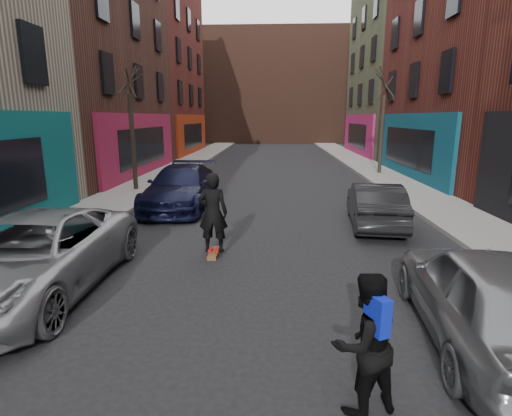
# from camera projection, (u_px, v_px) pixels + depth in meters

# --- Properties ---
(sidewalk_left) EXTENTS (2.50, 84.00, 0.13)m
(sidewalk_left) POSITION_uv_depth(u_px,v_px,m) (190.00, 161.00, 29.80)
(sidewalk_left) COLOR gray
(sidewalk_left) RESTS_ON ground
(sidewalk_right) EXTENTS (2.50, 84.00, 0.13)m
(sidewalk_right) POSITION_uv_depth(u_px,v_px,m) (359.00, 162.00, 29.22)
(sidewalk_right) COLOR gray
(sidewalk_right) RESTS_ON ground
(building_far) EXTENTS (40.00, 10.00, 14.00)m
(building_far) POSITION_uv_depth(u_px,v_px,m) (275.00, 89.00, 53.28)
(building_far) COLOR #47281E
(building_far) RESTS_ON ground
(tree_left_far) EXTENTS (2.00, 2.00, 6.50)m
(tree_left_far) POSITION_uv_depth(u_px,v_px,m) (131.00, 115.00, 17.38)
(tree_left_far) COLOR black
(tree_left_far) RESTS_ON sidewalk_left
(tree_right_far) EXTENTS (2.00, 2.00, 6.80)m
(tree_right_far) POSITION_uv_depth(u_px,v_px,m) (383.00, 113.00, 22.61)
(tree_right_far) COLOR black
(tree_right_far) RESTS_ON sidewalk_right
(parked_left_far) EXTENTS (2.55, 5.43, 1.50)m
(parked_left_far) POSITION_uv_depth(u_px,v_px,m) (33.00, 256.00, 7.55)
(parked_left_far) COLOR gray
(parked_left_far) RESTS_ON ground
(parked_left_end) EXTENTS (2.19, 5.36, 1.55)m
(parked_left_end) POSITION_uv_depth(u_px,v_px,m) (181.00, 187.00, 14.79)
(parked_left_end) COLOR black
(parked_left_end) RESTS_ON ground
(parked_right_far) EXTENTS (2.23, 4.66, 1.54)m
(parked_right_far) POSITION_uv_depth(u_px,v_px,m) (489.00, 296.00, 5.81)
(parked_right_far) COLOR gray
(parked_right_far) RESTS_ON ground
(parked_right_end) EXTENTS (1.85, 4.22, 1.35)m
(parked_right_end) POSITION_uv_depth(u_px,v_px,m) (375.00, 205.00, 12.32)
(parked_right_end) COLOR black
(parked_right_end) RESTS_ON ground
(skateboard) EXTENTS (0.22, 0.80, 0.10)m
(skateboard) POSITION_uv_depth(u_px,v_px,m) (214.00, 253.00, 9.79)
(skateboard) COLOR brown
(skateboard) RESTS_ON ground
(skateboarder) EXTENTS (0.71, 0.47, 1.95)m
(skateboarder) POSITION_uv_depth(u_px,v_px,m) (213.00, 213.00, 9.56)
(skateboarder) COLOR black
(skateboarder) RESTS_ON skateboard
(pedestrian) EXTENTS (1.00, 0.91, 1.68)m
(pedestrian) POSITION_uv_depth(u_px,v_px,m) (365.00, 343.00, 4.46)
(pedestrian) COLOR black
(pedestrian) RESTS_ON ground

